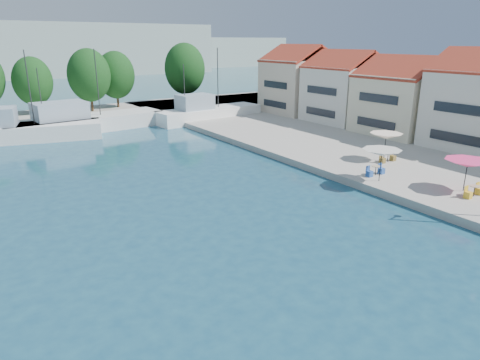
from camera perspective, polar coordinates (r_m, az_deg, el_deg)
quay_right at (r=49.80m, az=21.79°, el=4.73°), size 32.00×92.00×0.60m
quay_far at (r=66.21m, az=-24.24°, el=7.47°), size 90.00×16.00×0.60m
hill_east at (r=186.93m, az=-15.75°, el=15.99°), size 140.00×40.00×12.00m
building_04 at (r=52.38m, az=21.01°, el=10.68°), size 9.00×8.80×9.20m
building_05 at (r=58.07m, az=13.78°, el=12.20°), size 8.40×8.80×9.70m
building_06 at (r=64.53m, az=7.86°, el=13.29°), size 9.00×8.80×10.20m
trawler_02 at (r=54.01m, az=-27.92°, el=5.71°), size 18.02×8.44×10.20m
trawler_03 at (r=56.65m, az=-20.34°, el=7.17°), size 19.93×7.23×10.20m
trawler_04 at (r=60.43m, az=-4.44°, el=8.86°), size 15.69×5.20×10.20m
tree_05 at (r=68.77m, az=-25.93°, el=11.77°), size 5.45×5.45×8.06m
tree_06 at (r=68.38m, az=-19.48°, el=13.03°), size 6.16×6.16×9.12m
tree_07 at (r=71.53m, az=-16.25°, el=13.29°), size 5.85×5.85×8.65m
tree_08 at (r=73.55m, az=-7.38°, el=14.49°), size 6.65×6.65×9.85m
umbrella_pink at (r=33.59m, az=28.09°, el=1.95°), size 3.13×3.13×2.24m
umbrella_white at (r=33.41m, az=18.39°, el=3.48°), size 2.91×2.91×2.45m
umbrella_cream at (r=39.52m, az=18.90°, el=5.58°), size 2.84×2.84×2.45m
cafe_table_01 at (r=33.09m, az=28.73°, el=-1.46°), size 1.82×0.70×0.76m
cafe_table_02 at (r=35.26m, az=17.61°, el=1.06°), size 1.82×0.70×0.76m
cafe_table_03 at (r=39.52m, az=19.09°, el=2.70°), size 1.82×0.70×0.76m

